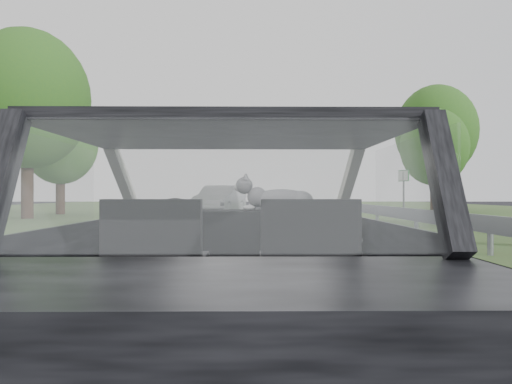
{
  "coord_description": "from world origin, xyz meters",
  "views": [
    {
      "loc": [
        0.1,
        -2.92,
        1.12
      ],
      "look_at": [
        0.14,
        0.52,
        1.13
      ],
      "focal_mm": 35.0,
      "sensor_mm": 36.0,
      "label": 1
    }
  ],
  "objects_px": {
    "cat": "(281,198)",
    "other_car": "(220,201)",
    "highway_sign": "(404,194)",
    "subject_car": "(234,261)"
  },
  "relations": [
    {
      "from": "subject_car",
      "to": "cat",
      "type": "bearing_deg",
      "value": 62.26
    },
    {
      "from": "cat",
      "to": "highway_sign",
      "type": "height_order",
      "value": "highway_sign"
    },
    {
      "from": "subject_car",
      "to": "highway_sign",
      "type": "height_order",
      "value": "highway_sign"
    },
    {
      "from": "subject_car",
      "to": "other_car",
      "type": "relative_size",
      "value": 0.84
    },
    {
      "from": "subject_car",
      "to": "highway_sign",
      "type": "relative_size",
      "value": 1.77
    },
    {
      "from": "cat",
      "to": "highway_sign",
      "type": "bearing_deg",
      "value": 76.73
    },
    {
      "from": "highway_sign",
      "to": "other_car",
      "type": "bearing_deg",
      "value": 156.35
    },
    {
      "from": "cat",
      "to": "other_car",
      "type": "relative_size",
      "value": 0.12
    },
    {
      "from": "subject_car",
      "to": "cat",
      "type": "distance_m",
      "value": 0.77
    },
    {
      "from": "other_car",
      "to": "highway_sign",
      "type": "bearing_deg",
      "value": 2.04
    }
  ]
}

